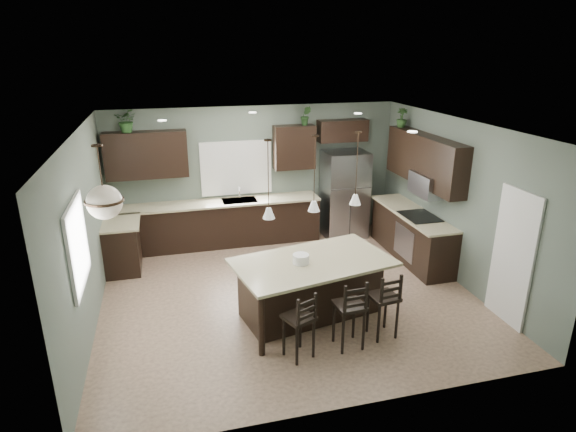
# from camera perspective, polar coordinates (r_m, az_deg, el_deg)

# --- Properties ---
(ground) EXTENTS (6.00, 6.00, 0.00)m
(ground) POSITION_cam_1_polar(r_m,az_deg,el_deg) (8.15, 0.03, -9.29)
(ground) COLOR #9E8466
(ground) RESTS_ON ground
(pantry_door) EXTENTS (0.04, 0.82, 2.04)m
(pantry_door) POSITION_cam_1_polar(r_m,az_deg,el_deg) (7.75, 25.07, -4.49)
(pantry_door) COLOR white
(pantry_door) RESTS_ON ground
(window_back) EXTENTS (1.35, 0.02, 1.00)m
(window_back) POSITION_cam_1_polar(r_m,az_deg,el_deg) (10.04, -6.16, 5.70)
(window_back) COLOR white
(window_back) RESTS_ON room_shell
(window_left) EXTENTS (0.02, 1.10, 1.00)m
(window_left) POSITION_cam_1_polar(r_m,az_deg,el_deg) (6.67, -23.78, -3.14)
(window_left) COLOR white
(window_left) RESTS_ON room_shell
(left_return_cabs) EXTENTS (0.60, 0.90, 0.90)m
(left_return_cabs) POSITION_cam_1_polar(r_m,az_deg,el_deg) (9.33, -19.03, -3.49)
(left_return_cabs) COLOR black
(left_return_cabs) RESTS_ON ground
(left_return_countertop) EXTENTS (0.66, 0.96, 0.04)m
(left_return_countertop) POSITION_cam_1_polar(r_m,az_deg,el_deg) (9.17, -19.22, -0.78)
(left_return_countertop) COLOR beige
(left_return_countertop) RESTS_ON left_return_cabs
(back_lower_cabs) EXTENTS (4.20, 0.60, 0.90)m
(back_lower_cabs) POSITION_cam_1_polar(r_m,az_deg,el_deg) (10.03, -8.22, -0.97)
(back_lower_cabs) COLOR black
(back_lower_cabs) RESTS_ON ground
(back_countertop) EXTENTS (4.20, 0.66, 0.04)m
(back_countertop) POSITION_cam_1_polar(r_m,az_deg,el_deg) (9.86, -8.34, 1.55)
(back_countertop) COLOR beige
(back_countertop) RESTS_ON back_lower_cabs
(sink_inset) EXTENTS (0.70, 0.45, 0.01)m
(sink_inset) POSITION_cam_1_polar(r_m,az_deg,el_deg) (9.91, -5.76, 1.84)
(sink_inset) COLOR gray
(sink_inset) RESTS_ON back_countertop
(faucet) EXTENTS (0.02, 0.02, 0.28)m
(faucet) POSITION_cam_1_polar(r_m,az_deg,el_deg) (9.84, -5.76, 2.59)
(faucet) COLOR silver
(faucet) RESTS_ON back_countertop
(back_upper_left) EXTENTS (1.55, 0.34, 0.90)m
(back_upper_left) POSITION_cam_1_polar(r_m,az_deg,el_deg) (9.70, -16.44, 6.96)
(back_upper_left) COLOR black
(back_upper_left) RESTS_ON room_shell
(back_upper_right) EXTENTS (0.85, 0.34, 0.90)m
(back_upper_right) POSITION_cam_1_polar(r_m,az_deg,el_deg) (10.04, 0.75, 8.15)
(back_upper_right) COLOR black
(back_upper_right) RESTS_ON room_shell
(fridge_header) EXTENTS (1.05, 0.34, 0.45)m
(fridge_header) POSITION_cam_1_polar(r_m,az_deg,el_deg) (10.31, 6.48, 10.03)
(fridge_header) COLOR black
(fridge_header) RESTS_ON room_shell
(right_lower_cabs) EXTENTS (0.60, 2.35, 0.90)m
(right_lower_cabs) POSITION_cam_1_polar(r_m,az_deg,el_deg) (9.65, 14.40, -2.27)
(right_lower_cabs) COLOR black
(right_lower_cabs) RESTS_ON ground
(right_countertop) EXTENTS (0.66, 2.35, 0.04)m
(right_countertop) POSITION_cam_1_polar(r_m,az_deg,el_deg) (9.48, 14.53, 0.36)
(right_countertop) COLOR beige
(right_countertop) RESTS_ON right_lower_cabs
(cooktop) EXTENTS (0.58, 0.75, 0.02)m
(cooktop) POSITION_cam_1_polar(r_m,az_deg,el_deg) (9.24, 15.35, -0.04)
(cooktop) COLOR black
(cooktop) RESTS_ON right_countertop
(wall_oven_front) EXTENTS (0.01, 0.72, 0.60)m
(wall_oven_front) POSITION_cam_1_polar(r_m,az_deg,el_deg) (9.28, 13.54, -3.06)
(wall_oven_front) COLOR gray
(wall_oven_front) RESTS_ON right_lower_cabs
(right_upper_cabs) EXTENTS (0.34, 2.35, 0.90)m
(right_upper_cabs) POSITION_cam_1_polar(r_m,az_deg,el_deg) (9.27, 15.89, 6.46)
(right_upper_cabs) COLOR black
(right_upper_cabs) RESTS_ON room_shell
(microwave) EXTENTS (0.40, 0.75, 0.40)m
(microwave) POSITION_cam_1_polar(r_m,az_deg,el_deg) (9.12, 16.23, 3.60)
(microwave) COLOR gray
(microwave) RESTS_ON right_upper_cabs
(refrigerator) EXTENTS (0.90, 0.74, 1.85)m
(refrigerator) POSITION_cam_1_polar(r_m,az_deg,el_deg) (10.39, 6.70, 2.57)
(refrigerator) COLOR #919298
(refrigerator) RESTS_ON ground
(kitchen_island) EXTENTS (2.52, 1.74, 0.92)m
(kitchen_island) POSITION_cam_1_polar(r_m,az_deg,el_deg) (7.37, 2.89, -8.59)
(kitchen_island) COLOR black
(kitchen_island) RESTS_ON ground
(serving_dish) EXTENTS (0.24, 0.24, 0.14)m
(serving_dish) POSITION_cam_1_polar(r_m,az_deg,el_deg) (7.04, 1.53, -5.11)
(serving_dish) COLOR white
(serving_dish) RESTS_ON kitchen_island
(bar_stool_left) EXTENTS (0.47, 0.47, 0.97)m
(bar_stool_left) POSITION_cam_1_polar(r_m,az_deg,el_deg) (6.45, 1.28, -12.73)
(bar_stool_left) COLOR black
(bar_stool_left) RESTS_ON ground
(bar_stool_center) EXTENTS (0.41, 0.41, 1.04)m
(bar_stool_center) POSITION_cam_1_polar(r_m,az_deg,el_deg) (6.69, 7.26, -11.31)
(bar_stool_center) COLOR black
(bar_stool_center) RESTS_ON ground
(bar_stool_right) EXTENTS (0.42, 0.42, 1.01)m
(bar_stool_right) POSITION_cam_1_polar(r_m,az_deg,el_deg) (7.00, 11.20, -10.18)
(bar_stool_right) COLOR black
(bar_stool_right) RESTS_ON ground
(pendant_left) EXTENTS (0.17, 0.17, 1.10)m
(pendant_left) POSITION_cam_1_polar(r_m,az_deg,el_deg) (6.41, -2.35, 4.32)
(pendant_left) COLOR silver
(pendant_left) RESTS_ON room_shell
(pendant_center) EXTENTS (0.17, 0.17, 1.10)m
(pendant_center) POSITION_cam_1_polar(r_m,az_deg,el_deg) (6.71, 3.15, 5.00)
(pendant_center) COLOR silver
(pendant_center) RESTS_ON room_shell
(pendant_right) EXTENTS (0.17, 0.17, 1.10)m
(pendant_right) POSITION_cam_1_polar(r_m,az_deg,el_deg) (7.07, 8.15, 5.58)
(pendant_right) COLOR white
(pendant_right) RESTS_ON room_shell
(chandelier) EXTENTS (0.49, 0.49, 0.97)m
(chandelier) POSITION_cam_1_polar(r_m,az_deg,el_deg) (6.48, -21.21, 3.74)
(chandelier) COLOR beige
(chandelier) RESTS_ON room_shell
(plant_back_left) EXTENTS (0.47, 0.43, 0.45)m
(plant_back_left) POSITION_cam_1_polar(r_m,az_deg,el_deg) (9.57, -18.57, 10.70)
(plant_back_left) COLOR #264F22
(plant_back_left) RESTS_ON back_upper_left
(plant_back_right) EXTENTS (0.25, 0.22, 0.38)m
(plant_back_right) POSITION_cam_1_polar(r_m,az_deg,el_deg) (9.97, 2.13, 11.80)
(plant_back_right) COLOR #264A20
(plant_back_right) RESTS_ON back_upper_right
(plant_right_wall) EXTENTS (0.27, 0.27, 0.37)m
(plant_right_wall) POSITION_cam_1_polar(r_m,az_deg,el_deg) (9.97, 13.34, 11.26)
(plant_right_wall) COLOR #27481F
(plant_right_wall) RESTS_ON right_upper_cabs
(room_shell) EXTENTS (6.00, 6.00, 6.00)m
(room_shell) POSITION_cam_1_polar(r_m,az_deg,el_deg) (7.48, 0.03, 2.19)
(room_shell) COLOR #5B695C
(room_shell) RESTS_ON ground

